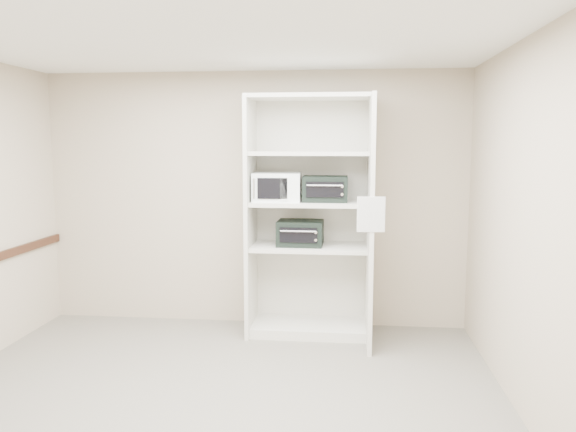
# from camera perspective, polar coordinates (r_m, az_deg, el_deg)

# --- Properties ---
(floor) EXTENTS (4.50, 4.00, 0.01)m
(floor) POSITION_cam_1_polar(r_m,az_deg,el_deg) (4.48, -7.82, -18.44)
(floor) COLOR #686459
(floor) RESTS_ON ground
(ceiling) EXTENTS (4.50, 4.00, 0.01)m
(ceiling) POSITION_cam_1_polar(r_m,az_deg,el_deg) (4.11, -8.51, 17.88)
(ceiling) COLOR white
(wall_back) EXTENTS (4.50, 0.02, 2.70)m
(wall_back) POSITION_cam_1_polar(r_m,az_deg,el_deg) (6.02, -3.50, 1.68)
(wall_back) COLOR tan
(wall_back) RESTS_ON ground
(wall_front) EXTENTS (4.50, 0.02, 2.70)m
(wall_front) POSITION_cam_1_polar(r_m,az_deg,el_deg) (2.24, -20.89, -8.55)
(wall_front) COLOR tan
(wall_front) RESTS_ON ground
(wall_right) EXTENTS (0.02, 4.00, 2.70)m
(wall_right) POSITION_cam_1_polar(r_m,az_deg,el_deg) (4.15, 23.57, -1.50)
(wall_right) COLOR tan
(wall_right) RESTS_ON ground
(shelving_unit) EXTENTS (1.24, 0.92, 2.42)m
(shelving_unit) POSITION_cam_1_polar(r_m,az_deg,el_deg) (5.68, 2.66, -0.88)
(shelving_unit) COLOR beige
(shelving_unit) RESTS_ON floor
(microwave) EXTENTS (0.49, 0.38, 0.28)m
(microwave) POSITION_cam_1_polar(r_m,az_deg,el_deg) (5.64, -1.12, 2.96)
(microwave) COLOR white
(microwave) RESTS_ON shelving_unit
(toaster_oven_upper) EXTENTS (0.44, 0.33, 0.25)m
(toaster_oven_upper) POSITION_cam_1_polar(r_m,az_deg,el_deg) (5.62, 3.82, 2.77)
(toaster_oven_upper) COLOR black
(toaster_oven_upper) RESTS_ON shelving_unit
(toaster_oven_lower) EXTENTS (0.46, 0.35, 0.25)m
(toaster_oven_lower) POSITION_cam_1_polar(r_m,az_deg,el_deg) (5.69, 1.26, -1.73)
(toaster_oven_lower) COLOR black
(toaster_oven_lower) RESTS_ON shelving_unit
(paper_sign) EXTENTS (0.24, 0.03, 0.31)m
(paper_sign) POSITION_cam_1_polar(r_m,az_deg,el_deg) (5.03, 8.43, 0.16)
(paper_sign) COLOR white
(paper_sign) RESTS_ON shelving_unit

